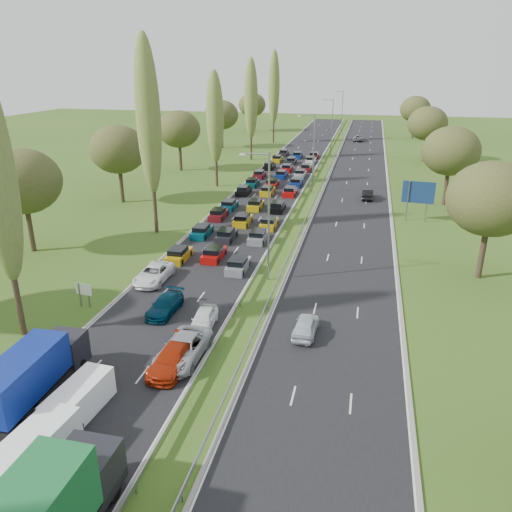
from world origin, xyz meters
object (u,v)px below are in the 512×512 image
Objects in this scene: near_car_2 at (154,274)px; direction_sign at (418,194)px; white_van_front at (37,448)px; blue_lorry at (34,374)px; info_sign at (84,292)px; white_van_rear at (81,397)px.

near_car_2 is 35.90m from direction_sign.
near_car_2 is at bearing 103.93° from white_van_front.
direction_sign is at bearing 58.63° from blue_lorry.
near_car_2 is 2.57× the size of info_sign.
blue_lorry is 4.03× the size of info_sign.
blue_lorry is 1.78× the size of white_van_rear.
blue_lorry is 5.73m from white_van_front.
info_sign is at bearing 124.17° from white_van_rear.
near_car_2 is 1.04× the size of white_van_front.
info_sign is at bearing -132.46° from direction_sign.
white_van_rear is 0.91× the size of direction_sign.
info_sign is (-3.88, 11.96, -0.50)m from blue_lorry.
direction_sign reaches higher than near_car_2.
white_van_front is 1.00× the size of direction_sign.
white_van_rear is at bearing 96.01° from white_van_front.
near_car_2 is at bearing 89.54° from blue_lorry.
blue_lorry is at bearing -89.34° from near_car_2.
info_sign is 0.40× the size of direction_sign.
direction_sign is (24.92, 43.43, 1.70)m from blue_lorry.
white_van_front is at bearing -81.34° from near_car_2.
blue_lorry reaches higher than white_van_rear.
blue_lorry is at bearing 177.75° from white_van_rear.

